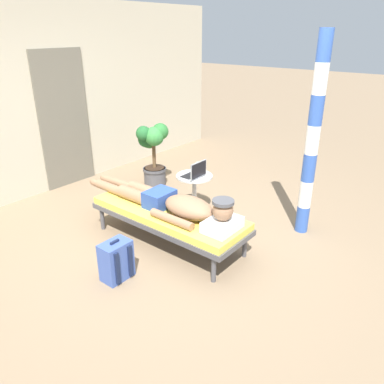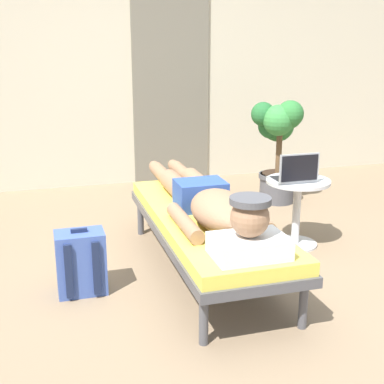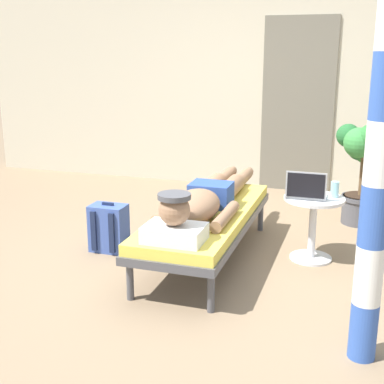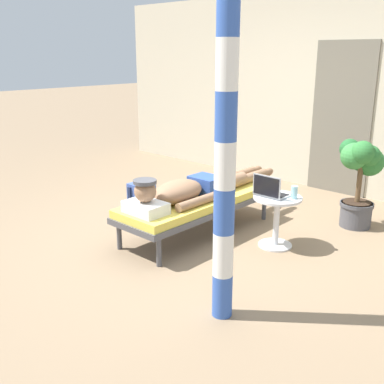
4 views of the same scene
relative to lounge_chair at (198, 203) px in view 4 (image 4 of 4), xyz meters
The scene contains 11 objects.
ground_plane 0.38m from the lounge_chair, 66.77° to the right, with size 40.00×40.00×0.00m, color #8C7256.
house_wall_back 2.75m from the lounge_chair, 90.00° to the left, with size 7.60×0.20×2.70m, color beige.
house_door_panel 2.57m from the lounge_chair, 81.03° to the left, with size 0.84×0.03×2.04m, color #6D6759.
lounge_chair is the anchor object (origin of this frame).
person_reclining 0.19m from the lounge_chair, 90.00° to the right, with size 0.53×2.17×0.33m.
side_table 0.86m from the lounge_chair, 18.62° to the left, with size 0.48×0.48×0.52m.
laptop 0.82m from the lounge_chair, 16.48° to the left, with size 0.31×0.24×0.23m.
drink_glass 1.05m from the lounge_chair, 18.68° to the left, with size 0.06×0.06×0.13m, color #99D8E5.
backpack 0.85m from the lounge_chair, behind, with size 0.30×0.26×0.42m.
potted_plant 1.82m from the lounge_chair, 49.73° to the left, with size 0.48×0.52×1.00m.
porch_post 1.82m from the lounge_chair, 41.53° to the right, with size 0.15×0.15×2.30m.
Camera 4 is at (3.06, -3.32, 1.88)m, focal length 42.97 mm.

